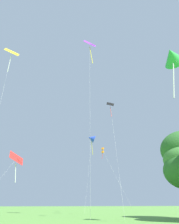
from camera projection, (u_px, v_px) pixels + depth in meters
name	position (u px, v px, depth m)	size (l,w,h in m)	color
kite_yellow_diamond	(11.00, 57.00, 38.38)	(2.51, 8.05, 26.23)	yellow
kite_orange_box	(103.00, 151.00, 36.84)	(2.58, 5.49, 9.99)	orange
kite_purple_streamer	(90.00, 50.00, 37.94)	(3.07, 6.12, 27.46)	purple
kite_red_high	(16.00, 163.00, 31.88)	(4.76, 11.77, 8.52)	red
kite_blue_delta	(91.00, 138.00, 50.30)	(4.42, 6.97, 15.83)	blue
kite_green_small	(172.00, 57.00, 21.07)	(4.40, 9.50, 15.19)	green
kite_black_large	(111.00, 109.00, 37.58)	(4.29, 10.77, 17.55)	black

